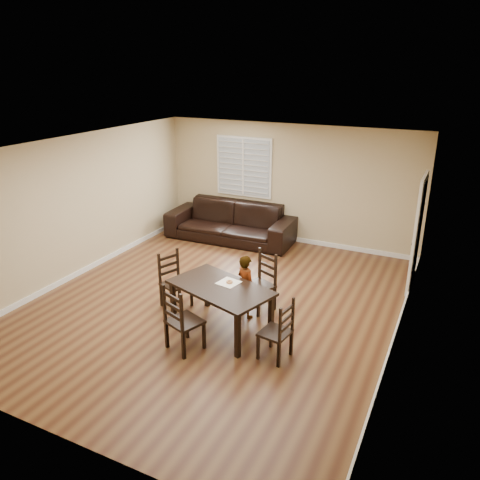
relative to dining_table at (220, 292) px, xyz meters
The scene contains 11 objects.
ground 1.07m from the dining_table, 124.51° to the left, with size 7.00×7.00×0.00m, color brown.
room 1.52m from the dining_table, 116.91° to the left, with size 6.04×7.04×2.72m.
dining_table is the anchor object (origin of this frame).
chair_near 1.03m from the dining_table, 71.51° to the left, with size 0.59×0.58×1.01m.
chair_far 0.87m from the dining_table, 107.97° to the right, with size 0.58×0.56×1.03m.
chair_left 1.22m from the dining_table, 162.05° to the left, with size 0.53×0.55×0.97m.
chair_right 1.22m from the dining_table, 16.77° to the right, with size 0.44×0.47×0.92m.
child 0.59m from the dining_table, 72.38° to the left, with size 0.39×0.26×1.07m, color gray.
napkin 0.20m from the dining_table, 72.38° to the left, with size 0.31×0.31×0.00m, color white.
donut 0.21m from the dining_table, 66.04° to the left, with size 0.10×0.10×0.04m.
sofa 4.02m from the dining_table, 114.74° to the left, with size 2.98×1.17×0.87m, color black.
Camera 1 is at (3.54, -6.33, 3.92)m, focal length 35.00 mm.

